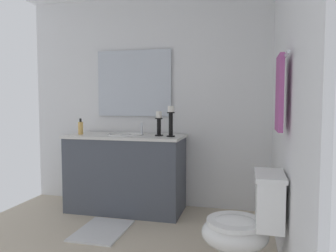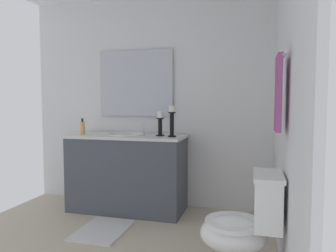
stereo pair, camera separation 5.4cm
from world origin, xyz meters
name	(u,v)px [view 1 (the left image)]	position (x,y,z in m)	size (l,w,h in m)	color
floor	(103,246)	(0.00, 0.00, -0.01)	(2.44, 2.92, 0.02)	beige
wall_back	(288,101)	(0.00, 1.46, 1.23)	(2.44, 0.04, 2.45)	white
wall_left	(146,102)	(-1.22, 0.00, 1.23)	(0.04, 2.92, 2.45)	white
vanity_cabinet	(126,173)	(-0.89, -0.14, 0.43)	(0.58, 1.31, 0.86)	#474C56
sink_basin	(126,138)	(-0.89, -0.14, 0.82)	(0.40, 0.40, 0.24)	white
mirror	(134,83)	(-1.17, -0.14, 1.44)	(0.02, 0.91, 0.77)	silver
candle_holder_tall	(171,121)	(-0.82, 0.40, 1.03)	(0.09, 0.09, 0.32)	black
candle_holder_short	(159,123)	(-0.88, 0.25, 1.00)	(0.09, 0.09, 0.27)	black
soap_bottle	(81,128)	(-0.84, -0.66, 0.93)	(0.06, 0.06, 0.18)	#E5B259
toilet	(245,228)	(0.27, 1.18, 0.37)	(0.39, 0.54, 0.75)	white
towel_bar	(283,58)	(0.23, 1.40, 1.50)	(0.02, 0.02, 0.57)	silver
towel_near_vanity	(280,93)	(0.23, 1.38, 1.27)	(0.28, 0.03, 0.49)	#A54C8C
bath_mat	(102,230)	(-0.27, -0.14, 0.01)	(0.60, 0.44, 0.02)	silver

